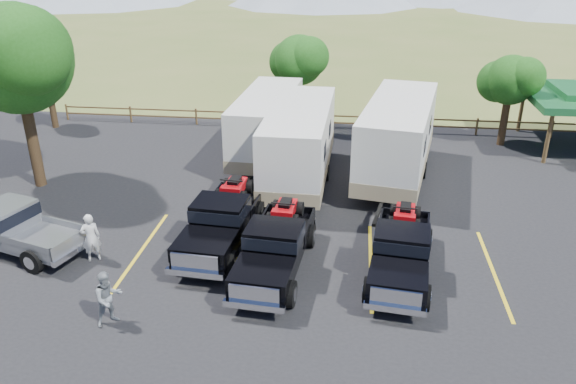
# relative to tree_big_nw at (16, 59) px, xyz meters

# --- Properties ---
(ground) EXTENTS (320.00, 320.00, 0.00)m
(ground) POSITION_rel_tree_big_nw_xyz_m (12.55, -9.03, -5.60)
(ground) COLOR #4B5D27
(ground) RESTS_ON ground
(asphalt_lot) EXTENTS (44.00, 34.00, 0.04)m
(asphalt_lot) POSITION_rel_tree_big_nw_xyz_m (12.55, -6.03, -5.58)
(asphalt_lot) COLOR black
(asphalt_lot) RESTS_ON ground
(stall_lines) EXTENTS (12.12, 5.50, 0.01)m
(stall_lines) POSITION_rel_tree_big_nw_xyz_m (12.55, -5.03, -5.55)
(stall_lines) COLOR gold
(stall_lines) RESTS_ON asphalt_lot
(tree_big_nw) EXTENTS (5.54, 5.18, 7.84)m
(tree_big_nw) POSITION_rel_tree_big_nw_xyz_m (0.00, 0.00, 0.00)
(tree_big_nw) COLOR black
(tree_big_nw) RESTS_ON ground
(tree_ne_a) EXTENTS (3.11, 2.92, 4.76)m
(tree_ne_a) POSITION_rel_tree_big_nw_xyz_m (21.52, 7.99, -2.11)
(tree_ne_a) COLOR black
(tree_ne_a) RESTS_ON ground
(tree_north) EXTENTS (3.46, 3.24, 5.25)m
(tree_north) POSITION_rel_tree_big_nw_xyz_m (10.52, 9.99, -1.76)
(tree_north) COLOR black
(tree_north) RESTS_ON ground
(tree_nw_small) EXTENTS (2.59, 2.43, 3.85)m
(tree_nw_small) POSITION_rel_tree_big_nw_xyz_m (-3.48, 7.99, -2.81)
(tree_nw_small) COLOR black
(tree_nw_small) RESTS_ON ground
(rail_fence) EXTENTS (36.12, 0.12, 1.00)m
(rail_fence) POSITION_rel_tree_big_nw_xyz_m (14.55, 9.47, -4.99)
(rail_fence) COLOR brown
(rail_fence) RESTS_ON ground
(rig_left) EXTENTS (2.42, 6.01, 1.97)m
(rig_left) POSITION_rel_tree_big_nw_xyz_m (9.31, -4.14, -4.61)
(rig_left) COLOR black
(rig_left) RESTS_ON asphalt_lot
(rig_center) EXTENTS (2.35, 5.79, 1.89)m
(rig_center) POSITION_rel_tree_big_nw_xyz_m (11.42, -5.66, -4.65)
(rig_center) COLOR black
(rig_center) RESTS_ON asphalt_lot
(rig_right) EXTENTS (2.44, 5.69, 1.84)m
(rig_right) POSITION_rel_tree_big_nw_xyz_m (15.47, -5.38, -4.67)
(rig_right) COLOR black
(rig_right) RESTS_ON asphalt_lot
(trailer_left) EXTENTS (2.76, 9.28, 3.22)m
(trailer_left) POSITION_rel_tree_big_nw_xyz_m (9.54, 4.54, -3.87)
(trailer_left) COLOR white
(trailer_left) RESTS_ON asphalt_lot
(trailer_center) EXTENTS (2.69, 9.81, 3.41)m
(trailer_center) POSITION_rel_tree_big_nw_xyz_m (11.42, 1.68, -3.77)
(trailer_center) COLOR white
(trailer_center) RESTS_ON asphalt_lot
(trailer_right) EXTENTS (4.08, 10.27, 3.55)m
(trailer_right) POSITION_rel_tree_big_nw_xyz_m (15.72, 2.74, -3.70)
(trailer_right) COLOR white
(trailer_right) RESTS_ON asphalt_lot
(pickup_silver) EXTENTS (5.93, 3.37, 1.70)m
(pickup_silver) POSITION_rel_tree_big_nw_xyz_m (2.11, -5.50, -4.67)
(pickup_silver) COLOR gray
(pickup_silver) RESTS_ON asphalt_lot
(person_a) EXTENTS (0.75, 0.67, 1.73)m
(person_a) POSITION_rel_tree_big_nw_xyz_m (5.17, -5.86, -4.69)
(person_a) COLOR silver
(person_a) RESTS_ON asphalt_lot
(person_b) EXTENTS (1.02, 1.01, 1.66)m
(person_b) POSITION_rel_tree_big_nw_xyz_m (7.16, -9.07, -4.73)
(person_b) COLOR slate
(person_b) RESTS_ON asphalt_lot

